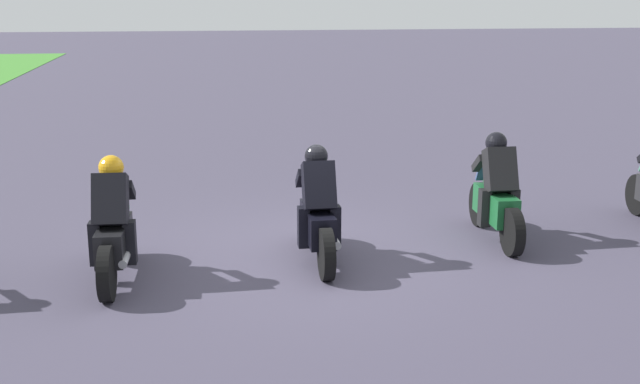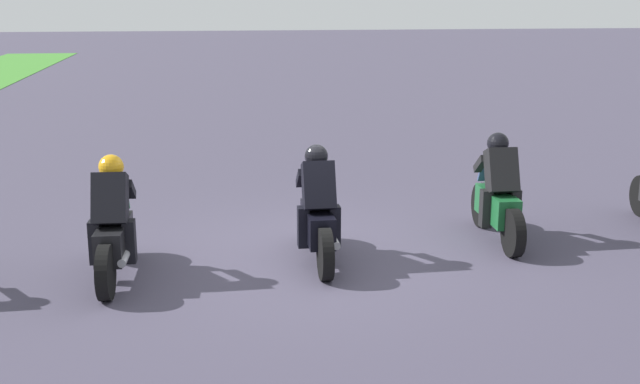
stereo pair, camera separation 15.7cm
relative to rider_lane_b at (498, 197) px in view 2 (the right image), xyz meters
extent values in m
plane|color=#433E51|center=(-0.38, 2.66, -0.62)|extent=(120.00, 120.00, 0.00)
cylinder|color=black|center=(0.70, -0.02, -0.30)|extent=(0.64, 0.16, 0.64)
cylinder|color=black|center=(-0.70, 0.02, -0.30)|extent=(0.64, 0.16, 0.64)
cube|color=#195A2C|center=(0.00, 0.00, -0.12)|extent=(1.11, 0.35, 0.40)
ellipsoid|color=#195A2C|center=(0.10, 0.00, 0.18)|extent=(0.49, 0.31, 0.24)
cube|color=red|center=(-0.51, 0.02, -0.10)|extent=(0.06, 0.16, 0.08)
cylinder|color=#A5A5AD|center=(-0.35, -0.15, -0.25)|extent=(0.42, 0.11, 0.10)
cube|color=black|center=(-0.10, 0.00, 0.40)|extent=(0.50, 0.41, 0.66)
sphere|color=black|center=(0.12, 0.00, 0.74)|extent=(0.31, 0.31, 0.30)
cube|color=#384F7E|center=(0.50, -0.01, 0.22)|extent=(0.16, 0.26, 0.23)
cube|color=black|center=(-0.11, 0.20, -0.12)|extent=(0.18, 0.15, 0.52)
cube|color=black|center=(-0.12, -0.19, -0.12)|extent=(0.18, 0.15, 0.52)
cube|color=black|center=(0.29, 0.17, 0.42)|extent=(0.39, 0.11, 0.31)
cube|color=black|center=(0.28, -0.19, 0.42)|extent=(0.39, 0.11, 0.31)
cylinder|color=black|center=(0.15, 2.59, -0.30)|extent=(0.64, 0.14, 0.64)
cylinder|color=black|center=(-1.25, 2.58, -0.30)|extent=(0.64, 0.14, 0.64)
cube|color=black|center=(-0.55, 2.59, -0.12)|extent=(1.10, 0.33, 0.40)
ellipsoid|color=black|center=(-0.45, 2.59, 0.18)|extent=(0.48, 0.30, 0.24)
cube|color=red|center=(-1.06, 2.58, -0.10)|extent=(0.06, 0.16, 0.08)
cylinder|color=#A5A5AD|center=(-0.90, 2.42, -0.25)|extent=(0.42, 0.10, 0.10)
cube|color=black|center=(-0.65, 2.59, 0.40)|extent=(0.49, 0.40, 0.66)
sphere|color=black|center=(-0.43, 2.59, 0.74)|extent=(0.30, 0.30, 0.30)
cube|color=#465268|center=(-0.05, 2.59, 0.22)|extent=(0.16, 0.26, 0.23)
cube|color=black|center=(-0.67, 2.79, -0.12)|extent=(0.18, 0.14, 0.52)
cube|color=black|center=(-0.67, 2.39, -0.12)|extent=(0.18, 0.14, 0.52)
cube|color=black|center=(-0.27, 2.77, 0.42)|extent=(0.39, 0.10, 0.31)
cube|color=black|center=(-0.27, 2.41, 0.42)|extent=(0.39, 0.10, 0.31)
cylinder|color=black|center=(-0.17, 5.08, -0.30)|extent=(0.64, 0.16, 0.64)
cylinder|color=black|center=(-1.57, 5.12, -0.30)|extent=(0.64, 0.16, 0.64)
cube|color=black|center=(-0.87, 5.10, -0.12)|extent=(1.11, 0.36, 0.40)
ellipsoid|color=black|center=(-0.77, 5.10, 0.18)|extent=(0.49, 0.32, 0.24)
cube|color=red|center=(-1.38, 5.12, -0.10)|extent=(0.07, 0.16, 0.08)
cylinder|color=#A5A5AD|center=(-1.23, 4.95, -0.25)|extent=(0.42, 0.11, 0.10)
cube|color=black|center=(-0.97, 5.10, 0.40)|extent=(0.50, 0.42, 0.66)
sphere|color=orange|center=(-0.75, 5.10, 0.74)|extent=(0.31, 0.31, 0.30)
cube|color=#3E935D|center=(-0.37, 5.08, 0.22)|extent=(0.16, 0.27, 0.23)
cube|color=black|center=(-0.98, 5.30, -0.12)|extent=(0.18, 0.15, 0.52)
cube|color=black|center=(-1.00, 4.90, -0.12)|extent=(0.18, 0.15, 0.52)
cube|color=black|center=(-0.59, 5.27, 0.42)|extent=(0.39, 0.11, 0.31)
cube|color=black|center=(-0.60, 4.91, 0.42)|extent=(0.39, 0.11, 0.31)
camera|label=1|loc=(-10.35, 3.98, 2.79)|focal=45.22mm
camera|label=2|loc=(-10.38, 3.82, 2.79)|focal=45.22mm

